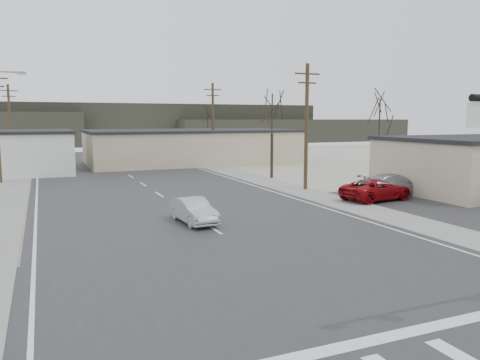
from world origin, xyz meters
The scene contains 20 objects.
ground centered at (0.00, 0.00, 0.00)m, with size 140.00×140.00×0.00m, color #BAB9B5.
main_road centered at (0.00, 15.00, 0.02)m, with size 18.00×110.00×0.05m, color #28282B.
cross_road centered at (0.00, 0.00, 0.02)m, with size 90.00×10.00×0.04m, color #28282B.
sidewalk_left centered at (-10.60, 20.00, 0.03)m, with size 3.00×90.00×0.06m, color gray.
sidewalk_right centered at (10.60, 20.00, 0.03)m, with size 3.00×90.00×0.06m, color gray.
building_right_far centered at (10.00, 44.00, 2.15)m, with size 26.30×14.30×4.30m.
upole_left_d centered at (-11.50, 52.00, 5.22)m, with size 2.20×0.30×10.00m.
upole_right_a centered at (11.50, 18.00, 5.22)m, with size 2.20×0.30×10.00m.
upole_right_b centered at (11.50, 40.00, 5.22)m, with size 2.20×0.30×10.00m.
tree_right_mid centered at (12.50, 26.00, 5.93)m, with size 3.74×3.74×8.33m.
tree_right_far centered at (15.00, 52.00, 5.58)m, with size 3.52×3.52×7.84m.
tree_lot centered at (22.00, 22.00, 5.58)m, with size 3.52×3.52×7.84m.
hill_center centered at (15.00, 96.00, 4.50)m, with size 80.00×18.00×9.00m, color #333026.
hill_right centered at (50.00, 90.00, 2.75)m, with size 60.00×18.00×5.50m, color #333026.
sedan_crossing centered at (-0.50, 9.80, 0.72)m, with size 1.43×4.09×1.35m, color #999CA2.
car_far_a centered at (1.83, 49.24, 0.85)m, with size 2.24×5.51×1.60m, color black.
car_far_b centered at (0.58, 58.27, 0.76)m, with size 1.68×4.17×1.42m, color black.
car_parked_red centered at (13.43, 11.66, 0.78)m, with size 2.47×5.36×1.49m, color maroon.
car_parked_dark_b centered at (21.83, 11.99, 0.84)m, with size 1.71×4.90×1.62m, color black.
car_parked_silver centered at (16.23, 13.00, 0.82)m, with size 2.19×5.40×1.57m, color gray.
Camera 1 is at (-7.99, -14.34, 5.71)m, focal length 35.00 mm.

